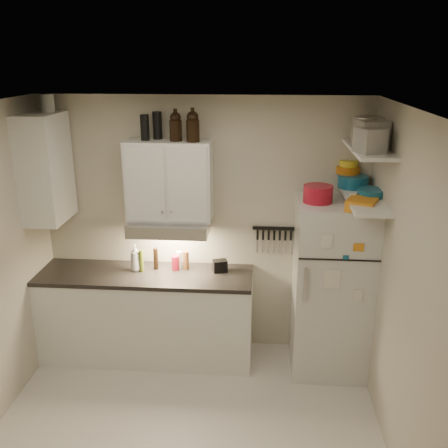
{
  "coord_description": "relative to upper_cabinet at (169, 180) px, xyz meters",
  "views": [
    {
      "loc": [
        0.57,
        -3.19,
        2.94
      ],
      "look_at": [
        0.25,
        0.9,
        1.55
      ],
      "focal_mm": 40.0,
      "sensor_mm": 36.0,
      "label": 1
    }
  ],
  "objects": [
    {
      "name": "right_wall",
      "position": [
        1.91,
        -1.33,
        -0.53
      ],
      "size": [
        0.02,
        3.0,
        2.6
      ],
      "primitive_type": "cube",
      "color": "#BEB8A2",
      "rests_on": "ground"
    },
    {
      "name": "side_cabinet",
      "position": [
        -1.14,
        -0.14,
        0.12
      ],
      "size": [
        0.33,
        0.55,
        1.0
      ],
      "primitive_type": "cube",
      "color": "white",
      "rests_on": "left_wall"
    },
    {
      "name": "growler_b",
      "position": [
        0.24,
        -0.06,
        0.52
      ],
      "size": [
        0.15,
        0.15,
        0.28
      ],
      "primitive_type": null,
      "rotation": [
        0.0,
        0.0,
        0.32
      ],
      "color": "black",
      "rests_on": "upper_cabinet"
    },
    {
      "name": "bowl_yellow",
      "position": [
        1.68,
        0.16,
        0.16
      ],
      "size": [
        0.18,
        0.18,
        0.06
      ],
      "primitive_type": "cylinder",
      "color": "gold",
      "rests_on": "bowl_orange"
    },
    {
      "name": "soap_bottle",
      "position": [
        -0.35,
        -0.07,
        -0.75
      ],
      "size": [
        0.14,
        0.14,
        0.3
      ],
      "primitive_type": "imported",
      "rotation": [
        0.0,
        0.0,
        0.26
      ],
      "color": "white",
      "rests_on": "countertop"
    },
    {
      "name": "floor",
      "position": [
        0.3,
        -1.33,
        -1.84
      ],
      "size": [
        3.2,
        3.0,
        0.02
      ],
      "primitive_type": "cube",
      "color": "silver",
      "rests_on": "ground"
    },
    {
      "name": "pepper_mill",
      "position": [
        0.14,
        -0.0,
        -0.81
      ],
      "size": [
        0.07,
        0.07,
        0.19
      ],
      "primitive_type": "cylinder",
      "rotation": [
        0.0,
        0.0,
        0.28
      ],
      "color": "brown",
      "rests_on": "countertop"
    },
    {
      "name": "shelf_lo",
      "position": [
        1.75,
        -0.31,
        -0.07
      ],
      "size": [
        0.3,
        0.95,
        0.03
      ],
      "primitive_type": "cube",
      "color": "white",
      "rests_on": "right_wall"
    },
    {
      "name": "red_jar",
      "position": [
        0.04,
        -0.03,
        -0.83
      ],
      "size": [
        0.09,
        0.09,
        0.15
      ],
      "primitive_type": "cylinder",
      "rotation": [
        0.0,
        0.0,
        -0.27
      ],
      "color": "#AC1427",
      "rests_on": "countertop"
    },
    {
      "name": "ceiling",
      "position": [
        0.3,
        -1.33,
        0.78
      ],
      "size": [
        3.2,
        3.0,
        0.02
      ],
      "primitive_type": "cube",
      "color": "silver",
      "rests_on": "ground"
    },
    {
      "name": "back_wall",
      "position": [
        0.3,
        0.18,
        -0.53
      ],
      "size": [
        3.2,
        0.02,
        2.6
      ],
      "primitive_type": "cube",
      "color": "#BEB8A2",
      "rests_on": "ground"
    },
    {
      "name": "fridge",
      "position": [
        1.55,
        -0.18,
        -0.98
      ],
      "size": [
        0.7,
        0.68,
        1.7
      ],
      "primitive_type": "cube",
      "color": "silver",
      "rests_on": "floor"
    },
    {
      "name": "range_hood",
      "position": [
        0.0,
        -0.06,
        -0.44
      ],
      "size": [
        0.76,
        0.46,
        0.12
      ],
      "primitive_type": "cube",
      "color": "silver",
      "rests_on": "back_wall"
    },
    {
      "name": "plates",
      "position": [
        1.83,
        -0.24,
        -0.02
      ],
      "size": [
        0.32,
        0.32,
        0.06
      ],
      "primitive_type": "cylinder",
      "rotation": [
        0.0,
        0.0,
        -0.35
      ],
      "color": "#165B7B",
      "rests_on": "shelf_lo"
    },
    {
      "name": "thermos_b",
      "position": [
        -0.21,
        -0.01,
        0.49
      ],
      "size": [
        0.08,
        0.08,
        0.23
      ],
      "primitive_type": "cylinder",
      "rotation": [
        0.0,
        0.0,
        -0.05
      ],
      "color": "black",
      "rests_on": "upper_cabinet"
    },
    {
      "name": "base_cabinet",
      "position": [
        -0.25,
        -0.14,
        -1.39
      ],
      "size": [
        2.1,
        0.6,
        0.88
      ],
      "primitive_type": "cube",
      "color": "white",
      "rests_on": "floor"
    },
    {
      "name": "bowl_orange",
      "position": [
        1.68,
        0.16,
        0.1
      ],
      "size": [
        0.23,
        0.23,
        0.07
      ],
      "primitive_type": "cylinder",
      "color": "#BE6611",
      "rests_on": "bowl_teal"
    },
    {
      "name": "growler_a",
      "position": [
        0.08,
        -0.02,
        0.51
      ],
      "size": [
        0.14,
        0.14,
        0.27
      ],
      "primitive_type": null,
      "rotation": [
        0.0,
        0.0,
        -0.31
      ],
      "color": "black",
      "rests_on": "upper_cabinet"
    },
    {
      "name": "shelf_hi",
      "position": [
        1.75,
        -0.31,
        0.38
      ],
      "size": [
        0.3,
        0.95,
        0.03
      ],
      "primitive_type": "cube",
      "color": "white",
      "rests_on": "right_wall"
    },
    {
      "name": "tin_b",
      "position": [
        1.7,
        -0.56,
        0.49
      ],
      "size": [
        0.25,
        0.25,
        0.19
      ],
      "primitive_type": "cube",
      "rotation": [
        0.0,
        0.0,
        0.4
      ],
      "color": "#AAAAAD",
      "rests_on": "shelf_hi"
    },
    {
      "name": "stock_pot",
      "position": [
        1.79,
        -0.05,
        0.5
      ],
      "size": [
        0.33,
        0.33,
        0.22
      ],
      "primitive_type": "cylinder",
      "rotation": [
        0.0,
        0.0,
        -0.07
      ],
      "color": "silver",
      "rests_on": "shelf_hi"
    },
    {
      "name": "spice_jar",
      "position": [
        1.67,
        -0.27,
        -0.07
      ],
      "size": [
        0.07,
        0.07,
        0.11
      ],
      "primitive_type": "cylinder",
      "rotation": [
        0.0,
        0.0,
        -0.15
      ],
      "color": "silver",
      "rests_on": "fridge"
    },
    {
      "name": "countertop",
      "position": [
        -0.25,
        -0.14,
        -0.93
      ],
      "size": [
        2.1,
        0.62,
        0.04
      ],
      "primitive_type": "cube",
      "color": "black",
      "rests_on": "base_cabinet"
    },
    {
      "name": "oil_bottle",
      "position": [
        -0.29,
        -0.09,
        -0.79
      ],
      "size": [
        0.05,
        0.05,
        0.22
      ],
      "primitive_type": "cylinder",
      "rotation": [
        0.0,
        0.0,
        0.1
      ],
      "color": "#526118",
      "rests_on": "countertop"
    },
    {
      "name": "bowl_teal",
      "position": [
        1.71,
        0.06,
        0.01
      ],
      "size": [
        0.28,
        0.28,
        0.11
      ],
      "primitive_type": "cylinder",
      "color": "#165B7B",
      "rests_on": "shelf_lo"
    },
    {
      "name": "dutch_oven",
      "position": [
        1.37,
        -0.2,
        -0.05
      ],
      "size": [
        0.34,
        0.34,
        0.15
      ],
      "primitive_type": "cylinder",
      "rotation": [
        0.0,
        0.0,
        0.38
      ],
      "color": "#AC1427",
      "rests_on": "fridge"
    },
    {
      "name": "side_jar",
      "position": [
        -1.1,
        -0.01,
        0.71
      ],
      "size": [
        0.12,
        0.12,
        0.16
      ],
      "primitive_type": "cylinder",
      "rotation": [
        0.0,
        0.0,
        0.03
      ],
      "color": "silver",
      "rests_on": "side_cabinet"
    },
    {
      "name": "thermos_a",
      "position": [
        -0.11,
        0.08,
        0.5
      ],
      "size": [
        0.11,
        0.11,
        0.25
      ],
      "primitive_type": "cylinder",
      "rotation": [
        0.0,
        0.0,
        0.4
      ],
      "color": "black",
      "rests_on": "upper_cabinet"
    },
    {
      "name": "knife_strip",
      "position": [
        1.0,
        0.15,
        -0.51
      ],
      "size": [
        0.42,
        0.02,
        0.03
      ],
      "primitive_type": "cube",
      "color": "black",
      "rests_on": "back_wall"
    },
    {
      "name": "caddy",
      "position": [
        0.48,
        -0.03,
        -0.85
      ],
      "size": [
        0.16,
        0.13,
        0.12
      ],
      "primitive_type": "cube",
      "rotation": [
        0.0,
        0.0,
        0.3
      ],
      "color": "black",
      "rests_on": "countertop"
    },
    {
      "name": "book_stack",
      "position": [
        1.72,
        -0.41,
        -0.08
      ],
      "size": [
        0.32,
        0.35,
        0.1
      ],
      "primitive_type": "cube",
      "rotation": [
        0.0,
        0.0,
        -0.4
      ],
      "color": "orange",
      "rests_on": "fridge"
    },
    {
      "name": "tin_a",
      "position": [
        1.75,
        -0.38,
        0.5
      ],
      "size": [
        0.26,
        0.25,
        0.23
      ],
      "primitive_type": "cube",
      "rotation": [
        0.0,
        0.0,
        0.2
      ],
      "color": "#AAAAAD",
      "rests_on": "shelf_hi"
    },
    {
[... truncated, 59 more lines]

